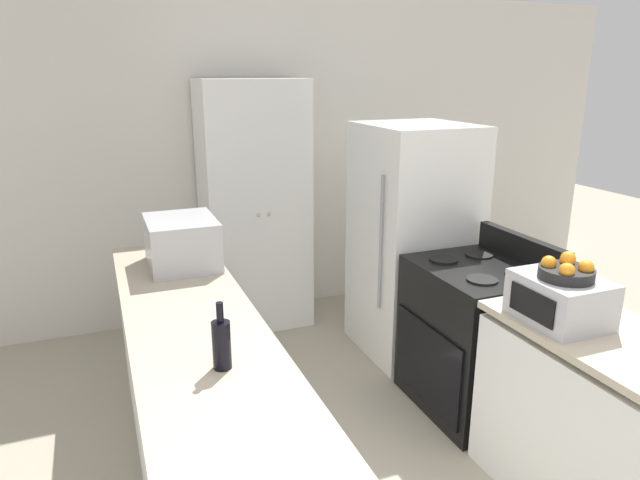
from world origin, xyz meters
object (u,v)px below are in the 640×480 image
Objects in this scene: wine_bottle at (222,343)px; fruit_bowl at (567,270)px; refrigerator at (413,241)px; stove at (475,336)px; microwave at (182,242)px; toaster_oven at (560,299)px; pantry_cabinet at (255,207)px.

wine_bottle is 1.14× the size of fruit_bowl.
refrigerator is 6.11× the size of wine_bottle.
wine_bottle reaches higher than stove.
fruit_bowl is at bearing -6.14° from wine_bottle.
microwave is (-1.63, -0.14, 0.21)m from refrigerator.
toaster_oven is at bearing -100.24° from stove.
stove is 0.93m from toaster_oven.
stove is at bearing -61.82° from pantry_cabinet.
pantry_cabinet reaches higher than stove.
fruit_bowl is at bearing -72.70° from pantry_cabinet.
microwave is 2.04m from toaster_oven.
microwave is 1.28m from wine_bottle.
pantry_cabinet is 2.53m from toaster_oven.
wine_bottle is (-1.65, -0.60, 0.54)m from stove.
stove is 0.89m from refrigerator.
refrigerator is 2.20m from wine_bottle.
fruit_bowl is at bearing -97.62° from toaster_oven.
stove is at bearing -92.17° from refrigerator.
microwave is at bearing 135.85° from toaster_oven.
stove is at bearing 20.05° from wine_bottle.
pantry_cabinet is 7.18× the size of wine_bottle.
toaster_oven is 1.62× the size of fruit_bowl.
pantry_cabinet reaches higher than wine_bottle.
fruit_bowl is (-0.14, -0.76, 0.70)m from stove.
pantry_cabinet is at bearing 118.18° from stove.
refrigerator reaches higher than stove.
pantry_cabinet is 1.96m from stove.
refrigerator is 1.58m from toaster_oven.
wine_bottle is 0.70× the size of toaster_oven.
pantry_cabinet is 1.83× the size of stove.
pantry_cabinet is at bearing 54.67° from microwave.
refrigerator is 1.65m from microwave.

